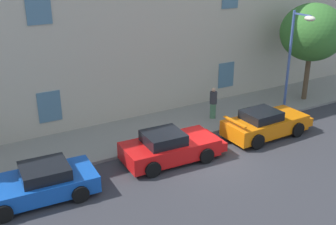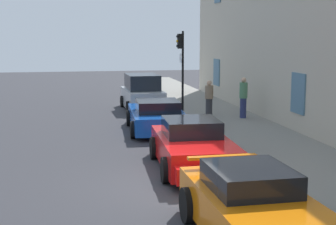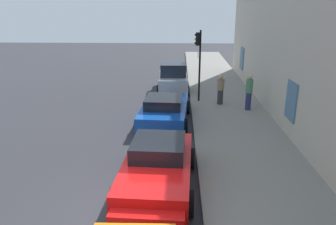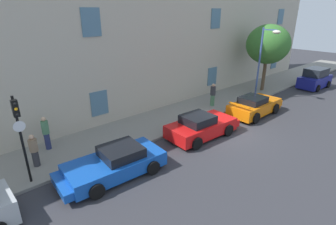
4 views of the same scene
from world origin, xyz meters
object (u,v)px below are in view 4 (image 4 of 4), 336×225
(sportscar_white_middle, at_px, (256,106))
(sportscar_yellow_flank, at_px, (203,126))
(tree_near_kerb, at_px, (268,44))
(pedestrian_bystander, at_px, (34,150))
(sportscar_red_lead, at_px, (112,164))
(street_lamp, at_px, (266,51))
(hatchback_parked, at_px, (315,79))
(pedestrian_strolling, at_px, (46,133))
(traffic_light, at_px, (19,126))
(pedestrian_admiring, at_px, (213,95))

(sportscar_white_middle, bearing_deg, sportscar_yellow_flank, 178.24)
(tree_near_kerb, distance_m, pedestrian_bystander, 19.34)
(sportscar_red_lead, height_order, pedestrian_bystander, pedestrian_bystander)
(tree_near_kerb, xyz_separation_m, street_lamp, (-2.46, -1.22, -0.19))
(hatchback_parked, bearing_deg, tree_near_kerb, 152.11)
(tree_near_kerb, bearing_deg, sportscar_red_lead, -171.63)
(hatchback_parked, relative_size, tree_near_kerb, 0.66)
(sportscar_red_lead, xyz_separation_m, pedestrian_strolling, (-1.40, 4.08, 0.49))
(street_lamp, bearing_deg, pedestrian_strolling, 169.74)
(tree_near_kerb, bearing_deg, traffic_light, -177.60)
(hatchback_parked, bearing_deg, pedestrian_bystander, 173.08)
(street_lamp, bearing_deg, sportscar_white_middle, -155.06)
(tree_near_kerb, height_order, street_lamp, tree_near_kerb)
(sportscar_red_lead, distance_m, sportscar_yellow_flank, 6.00)
(traffic_light, bearing_deg, pedestrian_admiring, 4.93)
(sportscar_yellow_flank, height_order, pedestrian_bystander, pedestrian_bystander)
(pedestrian_admiring, relative_size, pedestrian_bystander, 1.08)
(sportscar_yellow_flank, xyz_separation_m, traffic_light, (-8.90, 1.60, 2.10))
(sportscar_white_middle, xyz_separation_m, pedestrian_bystander, (-13.67, 2.93, 0.31))
(tree_near_kerb, bearing_deg, sportscar_white_middle, -154.40)
(sportscar_yellow_flank, xyz_separation_m, tree_near_kerb, (10.73, 2.42, 3.55))
(sportscar_white_middle, xyz_separation_m, traffic_light, (-14.23, 1.76, 2.08))
(sportscar_red_lead, height_order, street_lamp, street_lamp)
(traffic_light, height_order, pedestrian_bystander, traffic_light)
(sportscar_red_lead, height_order, hatchback_parked, hatchback_parked)
(hatchback_parked, relative_size, pedestrian_bystander, 2.38)
(sportscar_red_lead, relative_size, pedestrian_bystander, 3.01)
(sportscar_white_middle, xyz_separation_m, street_lamp, (2.94, 1.37, 3.35))
(sportscar_yellow_flank, bearing_deg, pedestrian_bystander, 161.66)
(sportscar_red_lead, distance_m, pedestrian_strolling, 4.34)
(sportscar_yellow_flank, bearing_deg, sportscar_red_lead, -179.61)
(sportscar_red_lead, distance_m, traffic_light, 3.96)
(sportscar_white_middle, distance_m, pedestrian_bystander, 13.98)
(sportscar_yellow_flank, distance_m, tree_near_kerb, 11.56)
(traffic_light, bearing_deg, street_lamp, -1.32)
(hatchback_parked, height_order, tree_near_kerb, tree_near_kerb)
(sportscar_white_middle, height_order, tree_near_kerb, tree_near_kerb)
(sportscar_white_middle, height_order, street_lamp, street_lamp)
(hatchback_parked, xyz_separation_m, pedestrian_admiring, (-11.43, 2.86, 0.16))
(sportscar_red_lead, relative_size, sportscar_yellow_flank, 1.04)
(tree_near_kerb, height_order, pedestrian_strolling, tree_near_kerb)
(sportscar_yellow_flank, bearing_deg, hatchback_parked, -0.51)
(sportscar_white_middle, distance_m, hatchback_parked, 10.23)
(sportscar_white_middle, xyz_separation_m, pedestrian_strolling, (-12.73, 4.20, 0.43))
(sportscar_white_middle, relative_size, traffic_light, 1.23)
(tree_near_kerb, bearing_deg, sportscar_yellow_flank, -167.28)
(street_lamp, xyz_separation_m, pedestrian_bystander, (-16.61, 1.56, -3.03))
(sportscar_red_lead, distance_m, hatchback_parked, 21.56)
(sportscar_red_lead, bearing_deg, hatchback_parked, -0.26)
(tree_near_kerb, height_order, pedestrian_admiring, tree_near_kerb)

